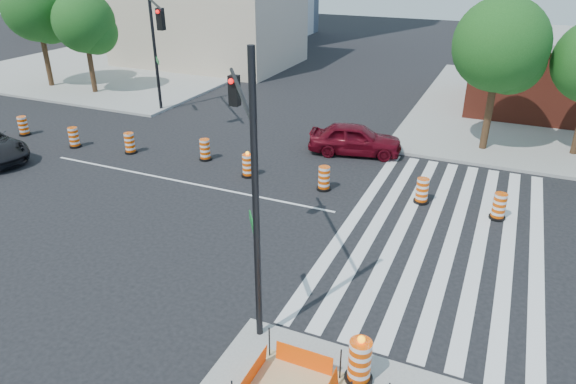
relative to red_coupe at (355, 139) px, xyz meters
name	(u,v)px	position (x,y,z in m)	size (l,w,h in m)	color
ground	(182,182)	(-5.84, -6.25, -0.76)	(120.00, 120.00, 0.00)	black
sidewalk_nw	(126,65)	(-23.84, 11.75, -0.69)	(22.00, 22.00, 0.15)	gray
crosswalk_east	(440,233)	(5.11, -6.25, -0.76)	(6.75, 13.50, 0.01)	silver
lane_centerline	(182,182)	(-5.84, -6.25, -0.76)	(14.00, 0.12, 0.01)	silver
beige_midrise	(208,3)	(-17.84, 15.75, 4.24)	(14.00, 10.00, 10.00)	#C2AC94
red_coupe	(355,139)	(0.00, 0.00, 0.00)	(1.80, 4.48, 1.53)	#560713
signal_pole_se	(247,156)	(0.78, -12.41, 3.73)	(3.23, 4.64, 7.31)	black
signal_pole_nw	(155,30)	(-12.00, 0.95, 4.30)	(4.35, 4.69, 8.27)	black
pit_drum	(360,362)	(4.46, -14.19, -0.08)	(0.66, 0.66, 1.30)	black
tree_north_a	(38,11)	(-23.92, 3.88, 4.47)	(4.58, 4.58, 7.79)	#382314
tree_north_b	(85,26)	(-19.75, 3.74, 3.77)	(3.98, 3.98, 6.76)	#382314
tree_north_c	(501,50)	(5.78, 3.00, 4.15)	(4.31, 4.31, 7.33)	#382314
median_drum_0	(23,126)	(-17.14, -4.55, -0.28)	(0.60, 0.60, 1.02)	black
median_drum_1	(74,138)	(-13.27, -4.85, -0.28)	(0.60, 0.60, 1.02)	black
median_drum_2	(130,144)	(-10.14, -4.37, -0.28)	(0.60, 0.60, 1.02)	black
median_drum_3	(205,150)	(-6.28, -3.65, -0.28)	(0.60, 0.60, 1.02)	black
median_drum_4	(248,166)	(-3.50, -4.57, -0.27)	(0.60, 0.60, 1.18)	black
median_drum_5	(324,179)	(0.05, -4.51, -0.28)	(0.60, 0.60, 1.02)	black
median_drum_6	(422,192)	(4.01, -4.07, -0.28)	(0.60, 0.60, 1.02)	black
median_drum_7	(499,207)	(6.88, -4.28, -0.28)	(0.60, 0.60, 1.02)	black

